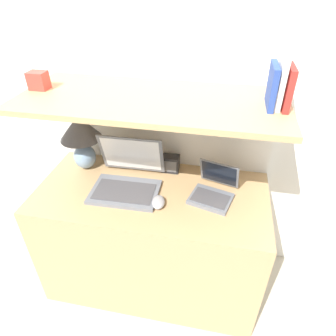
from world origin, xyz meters
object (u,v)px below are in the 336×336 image
(book_red, at_px, (288,87))
(book_white, at_px, (280,83))
(router_box, at_px, (171,163))
(table_lamp, at_px, (81,135))
(laptop_large, at_px, (127,178))
(shelf_gadget, at_px, (38,80))
(computer_mouse, at_px, (158,202))
(book_blue, at_px, (272,86))
(laptop_small, at_px, (214,190))

(book_red, height_order, book_white, book_white)
(router_box, bearing_deg, table_lamp, -173.01)
(router_box, height_order, book_white, book_white)
(laptop_large, distance_m, shelf_gadget, 0.69)
(book_white, relative_size, shelf_gadget, 2.40)
(laptop_large, bearing_deg, shelf_gadget, 173.39)
(computer_mouse, height_order, book_red, book_red)
(book_blue, bearing_deg, book_white, -0.00)
(book_white, relative_size, book_blue, 1.17)
(laptop_large, height_order, book_blue, book_blue)
(router_box, bearing_deg, book_blue, -18.10)
(laptop_large, distance_m, laptop_small, 0.49)
(computer_mouse, distance_m, router_box, 0.33)
(laptop_small, bearing_deg, book_blue, 11.19)
(router_box, xyz_separation_m, book_blue, (0.48, -0.16, 0.58))
(laptop_large, relative_size, laptop_small, 1.33)
(table_lamp, xyz_separation_m, computer_mouse, (0.53, -0.27, -0.21))
(table_lamp, relative_size, book_blue, 1.90)
(book_blue, bearing_deg, book_red, 0.00)
(router_box, bearing_deg, book_white, -17.06)
(computer_mouse, height_order, book_white, book_white)
(computer_mouse, relative_size, book_red, 0.63)
(computer_mouse, distance_m, book_white, 0.83)
(router_box, bearing_deg, computer_mouse, -90.64)
(computer_mouse, bearing_deg, table_lamp, 153.48)
(computer_mouse, relative_size, shelf_gadget, 1.28)
(laptop_large, bearing_deg, computer_mouse, -29.94)
(book_red, relative_size, book_white, 0.84)
(laptop_large, relative_size, book_blue, 2.05)
(laptop_small, xyz_separation_m, router_box, (-0.28, 0.20, 0.01))
(book_white, bearing_deg, laptop_small, -170.27)
(laptop_large, xyz_separation_m, shelf_gadget, (-0.45, 0.05, 0.52))
(book_white, bearing_deg, laptop_large, -175.90)
(router_box, distance_m, book_red, 0.81)
(book_blue, height_order, shelf_gadget, book_blue)
(router_box, relative_size, shelf_gadget, 1.16)
(shelf_gadget, bearing_deg, laptop_small, -2.45)
(computer_mouse, xyz_separation_m, router_box, (0.00, 0.33, 0.03))
(book_white, bearing_deg, computer_mouse, -161.54)
(shelf_gadget, bearing_deg, book_red, 0.00)
(router_box, height_order, book_blue, book_blue)
(table_lamp, height_order, computer_mouse, table_lamp)
(laptop_small, relative_size, router_box, 2.73)
(table_lamp, distance_m, router_box, 0.57)
(laptop_small, distance_m, shelf_gadget, 1.09)
(laptop_large, relative_size, book_red, 2.08)
(laptop_large, distance_m, computer_mouse, 0.25)
(laptop_small, distance_m, book_red, 0.65)
(shelf_gadget, bearing_deg, router_box, 13.38)
(laptop_large, bearing_deg, laptop_small, 1.38)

